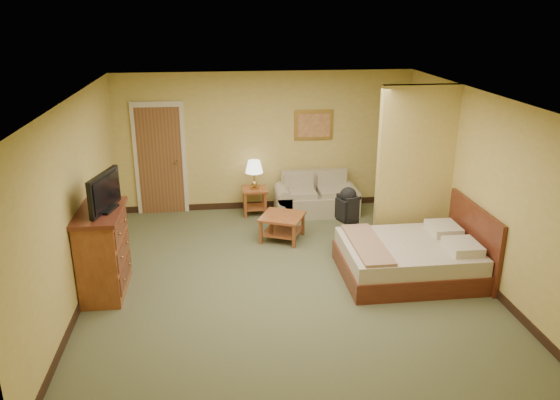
{
  "coord_description": "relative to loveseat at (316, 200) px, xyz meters",
  "views": [
    {
      "loc": [
        -0.93,
        -6.94,
        3.68
      ],
      "look_at": [
        -0.01,
        0.6,
        0.99
      ],
      "focal_mm": 35.0,
      "sensor_mm": 36.0,
      "label": 1
    }
  ],
  "objects": [
    {
      "name": "floor",
      "position": [
        -0.91,
        -2.57,
        -0.25
      ],
      "size": [
        6.0,
        6.0,
        0.0
      ],
      "primitive_type": "plane",
      "color": "#535738",
      "rests_on": "ground"
    },
    {
      "name": "ceiling",
      "position": [
        -0.91,
        -2.57,
        2.35
      ],
      "size": [
        6.0,
        6.0,
        0.0
      ],
      "primitive_type": "plane",
      "rotation": [
        3.14,
        0.0,
        0.0
      ],
      "color": "white",
      "rests_on": "back_wall"
    },
    {
      "name": "back_wall",
      "position": [
        -0.91,
        0.43,
        1.05
      ],
      "size": [
        5.5,
        0.02,
        2.6
      ],
      "primitive_type": "cube",
      "color": "tan",
      "rests_on": "floor"
    },
    {
      "name": "left_wall",
      "position": [
        -3.66,
        -2.57,
        1.05
      ],
      "size": [
        0.02,
        6.0,
        2.6
      ],
      "primitive_type": "cube",
      "color": "tan",
      "rests_on": "floor"
    },
    {
      "name": "right_wall",
      "position": [
        1.84,
        -2.57,
        1.05
      ],
      "size": [
        0.02,
        6.0,
        2.6
      ],
      "primitive_type": "cube",
      "color": "tan",
      "rests_on": "floor"
    },
    {
      "name": "partition",
      "position": [
        1.24,
        -1.64,
        1.05
      ],
      "size": [
        1.2,
        0.15,
        2.6
      ],
      "primitive_type": "cube",
      "color": "tan",
      "rests_on": "floor"
    },
    {
      "name": "door",
      "position": [
        -2.86,
        0.4,
        0.78
      ],
      "size": [
        0.94,
        0.16,
        2.1
      ],
      "color": "beige",
      "rests_on": "floor"
    },
    {
      "name": "baseboard",
      "position": [
        -0.91,
        0.42,
        -0.19
      ],
      "size": [
        5.5,
        0.02,
        0.12
      ],
      "primitive_type": "cube",
      "color": "black",
      "rests_on": "floor"
    },
    {
      "name": "loveseat",
      "position": [
        0.0,
        0.0,
        0.0
      ],
      "size": [
        1.54,
        0.71,
        0.78
      ],
      "color": "tan",
      "rests_on": "floor"
    },
    {
      "name": "side_table",
      "position": [
        -1.15,
        0.08,
        0.08
      ],
      "size": [
        0.46,
        0.46,
        0.5
      ],
      "color": "brown",
      "rests_on": "floor"
    },
    {
      "name": "table_lamp",
      "position": [
        -1.15,
        0.08,
        0.66
      ],
      "size": [
        0.32,
        0.32,
        0.53
      ],
      "color": "#AA843E",
      "rests_on": "side_table"
    },
    {
      "name": "coffee_table",
      "position": [
        -0.78,
        -1.15,
        0.05
      ],
      "size": [
        0.87,
        0.87,
        0.42
      ],
      "rotation": [
        0.0,
        0.0,
        -0.42
      ],
      "color": "brown",
      "rests_on": "floor"
    },
    {
      "name": "wall_picture",
      "position": [
        -0.0,
        0.41,
        1.35
      ],
      "size": [
        0.73,
        0.04,
        0.57
      ],
      "color": "#B78E3F",
      "rests_on": "back_wall"
    },
    {
      "name": "dresser",
      "position": [
        -3.38,
        -2.63,
        0.34
      ],
      "size": [
        0.58,
        1.11,
        1.18
      ],
      "color": "brown",
      "rests_on": "floor"
    },
    {
      "name": "tv",
      "position": [
        -3.28,
        -2.63,
        1.17
      ],
      "size": [
        0.29,
        0.81,
        0.5
      ],
      "rotation": [
        0.0,
        0.0,
        -0.25
      ],
      "color": "black",
      "rests_on": "dresser"
    },
    {
      "name": "bed",
      "position": [
        0.92,
        -2.67,
        0.03
      ],
      "size": [
        1.93,
        1.6,
        1.03
      ],
      "color": "#4E1E12",
      "rests_on": "floor"
    },
    {
      "name": "backpack",
      "position": [
        0.17,
        -1.74,
        0.55
      ],
      "size": [
        0.32,
        0.38,
        0.56
      ],
      "rotation": [
        0.0,
        0.0,
        0.39
      ],
      "color": "black",
      "rests_on": "bed"
    }
  ]
}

